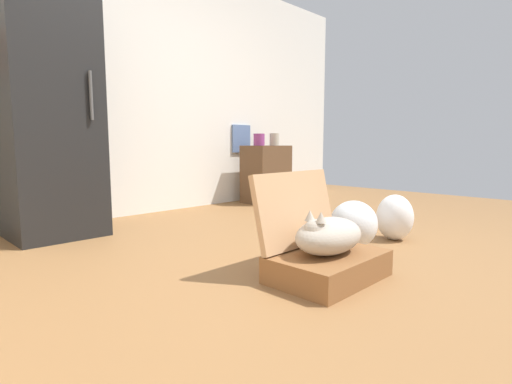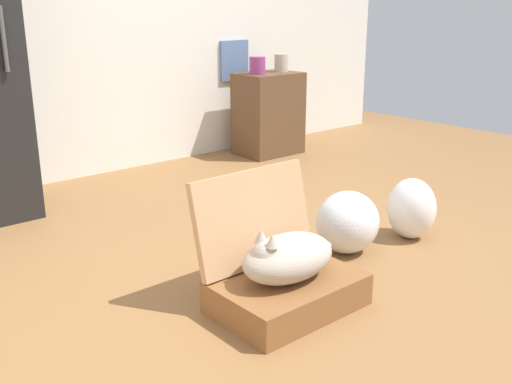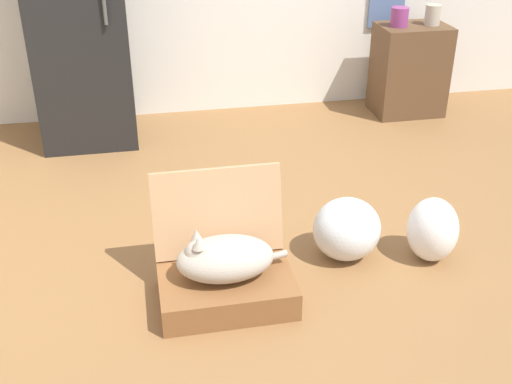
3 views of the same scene
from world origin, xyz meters
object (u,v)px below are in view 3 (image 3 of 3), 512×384
(suitcase_base, at_px, (226,288))
(side_table, at_px, (409,70))
(vase_tall, at_px, (399,17))
(cat, at_px, (223,258))
(plastic_bag_clear, at_px, (433,230))
(refrigerator, at_px, (76,3))
(plastic_bag_white, at_px, (347,229))
(vase_short, at_px, (433,15))

(suitcase_base, xyz_separation_m, side_table, (1.78, 2.12, 0.28))
(vase_tall, bearing_deg, suitcase_base, -127.88)
(side_table, height_order, vase_tall, vase_tall)
(cat, bearing_deg, suitcase_base, -2.23)
(plastic_bag_clear, distance_m, refrigerator, 2.71)
(suitcase_base, bearing_deg, plastic_bag_white, 20.44)
(refrigerator, relative_size, side_table, 2.79)
(vase_short, bearing_deg, suitcase_base, -132.10)
(cat, distance_m, vase_tall, 2.73)
(plastic_bag_white, xyz_separation_m, refrigerator, (-1.31, 1.83, 0.80))
(suitcase_base, distance_m, vase_tall, 2.77)
(side_table, bearing_deg, suitcase_base, -129.92)
(plastic_bag_clear, bearing_deg, vase_tall, 73.82)
(cat, distance_m, vase_short, 2.90)
(cat, height_order, refrigerator, refrigerator)
(cat, height_order, vase_short, vase_short)
(vase_short, bearing_deg, plastic_bag_clear, -112.99)
(refrigerator, bearing_deg, vase_tall, 1.05)
(plastic_bag_clear, xyz_separation_m, refrigerator, (-1.73, 1.92, 0.80))
(suitcase_base, relative_size, vase_short, 4.13)
(suitcase_base, xyz_separation_m, plastic_bag_clear, (1.07, 0.15, 0.10))
(plastic_bag_white, xyz_separation_m, vase_short, (1.25, 1.86, 0.60))
(cat, relative_size, plastic_bag_white, 1.51)
(side_table, bearing_deg, cat, -130.06)
(plastic_bag_white, height_order, side_table, side_table)
(suitcase_base, relative_size, cat, 1.18)
(suitcase_base, distance_m, refrigerator, 2.35)
(plastic_bag_white, relative_size, plastic_bag_clear, 1.02)
(plastic_bag_white, bearing_deg, refrigerator, 125.71)
(plastic_bag_clear, bearing_deg, suitcase_base, -172.21)
(side_table, xyz_separation_m, vase_short, (0.13, -0.01, 0.42))
(vase_short, bearing_deg, refrigerator, -179.15)
(cat, xyz_separation_m, vase_tall, (1.65, 2.11, 0.52))
(cat, xyz_separation_m, plastic_bag_clear, (1.08, 0.15, -0.07))
(vase_tall, bearing_deg, plastic_bag_white, -117.87)
(suitcase_base, height_order, vase_tall, vase_tall)
(plastic_bag_clear, bearing_deg, side_table, 70.44)
(plastic_bag_white, height_order, refrigerator, refrigerator)
(suitcase_base, xyz_separation_m, refrigerator, (-0.66, 2.07, 0.89))
(refrigerator, bearing_deg, plastic_bag_white, -54.29)
(side_table, bearing_deg, refrigerator, -178.82)
(cat, bearing_deg, plastic_bag_white, 20.17)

